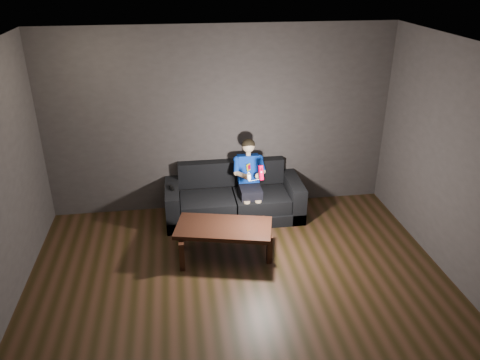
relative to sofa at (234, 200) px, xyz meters
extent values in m
plane|color=black|center=(-0.14, -2.13, -0.25)|extent=(5.00, 5.00, 0.00)
cube|color=#342E2D|center=(-0.14, 0.37, 1.10)|extent=(5.00, 0.04, 2.70)
cube|color=beige|center=(-0.14, -2.13, 2.45)|extent=(5.00, 5.00, 0.02)
cube|color=black|center=(0.00, -0.03, -0.16)|extent=(1.97, 0.85, 0.17)
cube|color=black|center=(-0.39, -0.12, 0.02)|extent=(0.77, 0.60, 0.21)
cube|color=black|center=(0.39, -0.12, 0.02)|extent=(0.77, 0.60, 0.21)
cube|color=black|center=(0.00, 0.30, 0.32)|extent=(1.58, 0.20, 0.39)
cube|color=black|center=(-0.89, -0.03, 0.02)|extent=(0.20, 0.85, 0.54)
cube|color=black|center=(0.89, -0.03, 0.02)|extent=(0.20, 0.85, 0.54)
cube|color=black|center=(0.22, -0.14, 0.20)|extent=(0.30, 0.38, 0.14)
cube|color=#08219A|center=(0.22, 0.06, 0.47)|extent=(0.30, 0.22, 0.42)
cube|color=#FFF711|center=(0.22, -0.02, 0.53)|extent=(0.09, 0.09, 0.10)
cube|color=#BF0026|center=(0.22, -0.03, 0.53)|extent=(0.06, 0.06, 0.07)
cylinder|color=#E3B98E|center=(0.22, 0.06, 0.70)|extent=(0.07, 0.07, 0.06)
sphere|color=#E3B98E|center=(0.22, 0.06, 0.82)|extent=(0.18, 0.18, 0.18)
ellipsoid|color=black|center=(0.22, 0.07, 0.84)|extent=(0.19, 0.19, 0.16)
cylinder|color=#08219A|center=(0.04, 0.00, 0.55)|extent=(0.08, 0.23, 0.19)
cylinder|color=#08219A|center=(0.41, 0.00, 0.55)|extent=(0.08, 0.23, 0.19)
cylinder|color=#E3B98E|center=(0.09, -0.16, 0.50)|extent=(0.14, 0.24, 0.10)
cylinder|color=#E3B98E|center=(0.37, -0.16, 0.50)|extent=(0.14, 0.24, 0.10)
sphere|color=#E3B98E|center=(0.15, -0.26, 0.49)|extent=(0.08, 0.08, 0.08)
sphere|color=#E3B98E|center=(0.31, -0.26, 0.49)|extent=(0.08, 0.08, 0.08)
cylinder|color=#E3B98E|center=(0.14, -0.34, -0.02)|extent=(0.09, 0.09, 0.34)
cylinder|color=#E3B98E|center=(0.30, -0.34, -0.02)|extent=(0.09, 0.09, 0.34)
cube|color=red|center=(0.31, -0.48, 0.64)|extent=(0.07, 0.08, 0.20)
cube|color=maroon|center=(0.31, -0.50, 0.70)|extent=(0.03, 0.02, 0.03)
cylinder|color=white|center=(0.31, -0.50, 0.63)|extent=(0.02, 0.01, 0.02)
ellipsoid|color=white|center=(0.15, -0.47, 0.59)|extent=(0.07, 0.09, 0.14)
cylinder|color=black|center=(0.15, -0.50, 0.64)|extent=(0.02, 0.01, 0.02)
cube|color=black|center=(-0.89, -0.07, 0.30)|extent=(0.07, 0.16, 0.03)
cube|color=black|center=(-0.89, -0.02, 0.32)|extent=(0.02, 0.02, 0.00)
cube|color=black|center=(-0.26, -1.02, 0.16)|extent=(1.30, 0.86, 0.05)
cube|color=black|center=(-0.80, -1.26, -0.06)|extent=(0.06, 0.06, 0.38)
cube|color=black|center=(0.28, -1.26, -0.06)|extent=(0.06, 0.06, 0.38)
cube|color=black|center=(-0.80, -0.77, -0.06)|extent=(0.06, 0.06, 0.38)
cube|color=black|center=(0.28, -0.77, -0.06)|extent=(0.06, 0.06, 0.38)
camera|label=1|loc=(-0.78, -6.04, 3.21)|focal=35.00mm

